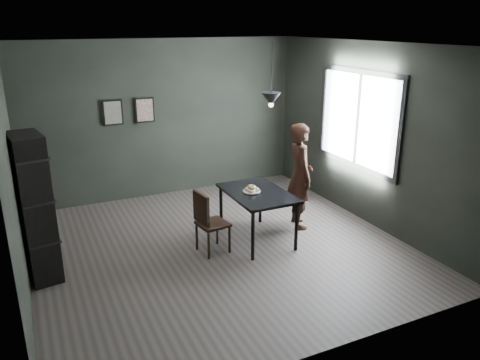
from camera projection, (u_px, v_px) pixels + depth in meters
name	position (u px, v px, depth m)	size (l,w,h in m)	color
ground	(219.00, 247.00, 6.70)	(5.00, 5.00, 0.00)	#393331
back_wall	(164.00, 119.00, 8.39)	(5.00, 0.10, 2.80)	black
ceiling	(216.00, 44.00, 5.80)	(5.00, 5.00, 0.02)	silver
window_assembly	(358.00, 120.00, 7.36)	(0.04, 1.96, 1.56)	white
cafe_table	(257.00, 197.00, 6.73)	(0.80, 1.20, 0.75)	black
white_plate	(252.00, 192.00, 6.69)	(0.23, 0.23, 0.01)	white
donut_pile	(252.00, 189.00, 6.68)	(0.20, 0.21, 0.09)	#F8E1C1
woman	(300.00, 176.00, 7.15)	(0.60, 0.39, 1.65)	black
wood_chair	(208.00, 219.00, 6.38)	(0.44, 0.44, 0.90)	black
shelf_unit	(35.00, 209.00, 5.64)	(0.35, 0.61, 1.84)	black
pendant_lamp	(271.00, 99.00, 6.47)	(0.28, 0.28, 0.86)	black
framed_print_left	(113.00, 113.00, 7.93)	(0.34, 0.04, 0.44)	black
framed_print_right	(145.00, 110.00, 8.16)	(0.34, 0.04, 0.44)	black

